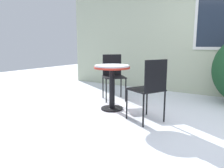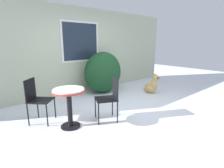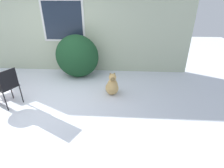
# 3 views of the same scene
# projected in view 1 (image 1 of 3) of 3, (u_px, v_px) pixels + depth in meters

# --- Properties ---
(ground_plane) EXTENTS (16.00, 16.00, 0.00)m
(ground_plane) POSITION_uv_depth(u_px,v_px,m) (197.00, 130.00, 2.86)
(ground_plane) COLOR white
(patio_table) EXTENTS (0.60, 0.60, 0.76)m
(patio_table) POSITION_uv_depth(u_px,v_px,m) (112.00, 76.00, 3.67)
(patio_table) COLOR black
(patio_table) RESTS_ON ground_plane
(patio_chair_near_table) EXTENTS (0.60, 0.60, 0.90)m
(patio_chair_near_table) POSITION_uv_depth(u_px,v_px,m) (113.00, 74.00, 4.41)
(patio_chair_near_table) COLOR black
(patio_chair_near_table) RESTS_ON ground_plane
(patio_chair_far_side) EXTENTS (0.56, 0.56, 0.90)m
(patio_chair_far_side) POSITION_uv_depth(u_px,v_px,m) (149.00, 87.00, 3.06)
(patio_chair_far_side) COLOR black
(patio_chair_far_side) RESTS_ON ground_plane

